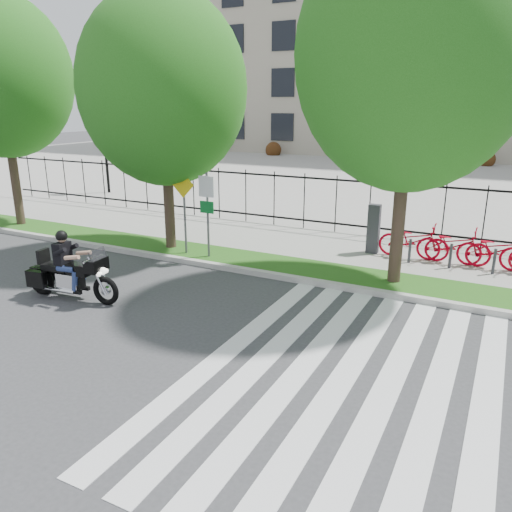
% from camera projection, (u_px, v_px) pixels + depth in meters
% --- Properties ---
extents(ground, '(120.00, 120.00, 0.00)m').
position_uv_depth(ground, '(140.00, 327.00, 10.55)').
color(ground, '#363638').
rests_on(ground, ground).
extents(curb, '(60.00, 0.20, 0.15)m').
position_uv_depth(curb, '(235.00, 269.00, 14.02)').
color(curb, '#ADABA3').
rests_on(curb, ground).
extents(grass_verge, '(60.00, 1.50, 0.15)m').
position_uv_depth(grass_verge, '(249.00, 261.00, 14.74)').
color(grass_verge, '#1B5014').
rests_on(grass_verge, ground).
extents(sidewalk, '(60.00, 3.50, 0.15)m').
position_uv_depth(sidewalk, '(284.00, 241.00, 16.87)').
color(sidewalk, gray).
rests_on(sidewalk, ground).
extents(plaza, '(80.00, 34.00, 0.10)m').
position_uv_depth(plaza, '(396.00, 177.00, 31.81)').
color(plaza, gray).
rests_on(plaza, ground).
extents(crosswalk_stripes, '(5.70, 8.00, 0.01)m').
position_uv_depth(crosswalk_stripes, '(365.00, 382.00, 8.44)').
color(crosswalk_stripes, silver).
rests_on(crosswalk_stripes, ground).
extents(iron_fence, '(30.00, 0.06, 2.00)m').
position_uv_depth(iron_fence, '(304.00, 201.00, 18.04)').
color(iron_fence, black).
rests_on(iron_fence, sidewalk).
extents(office_building, '(60.00, 21.90, 20.15)m').
position_uv_depth(office_building, '(452.00, 42.00, 45.86)').
color(office_building, '#9F9280').
rests_on(office_building, ground).
extents(lamp_post_left, '(1.06, 0.70, 4.25)m').
position_uv_depth(lamp_post_left, '(104.00, 131.00, 25.06)').
color(lamp_post_left, black).
rests_on(lamp_post_left, ground).
extents(street_tree_0, '(4.92, 4.92, 8.13)m').
position_uv_depth(street_tree_0, '(1.00, 76.00, 17.47)').
color(street_tree_0, '#33241C').
rests_on(street_tree_0, grass_verge).
extents(street_tree_1, '(4.93, 4.93, 7.65)m').
position_uv_depth(street_tree_1, '(163.00, 88.00, 14.55)').
color(street_tree_1, '#33241C').
rests_on(street_tree_1, grass_verge).
extents(street_tree_2, '(5.41, 5.41, 8.55)m').
position_uv_depth(street_tree_2, '(413.00, 55.00, 11.29)').
color(street_tree_2, '#33241C').
rests_on(street_tree_2, grass_verge).
extents(sign_pole_regulatory, '(0.50, 0.09, 2.50)m').
position_uv_depth(sign_pole_regulatory, '(207.00, 204.00, 14.45)').
color(sign_pole_regulatory, '#59595B').
rests_on(sign_pole_regulatory, grass_verge).
extents(sign_pole_warning, '(0.78, 0.09, 2.49)m').
position_uv_depth(sign_pole_warning, '(184.00, 202.00, 14.81)').
color(sign_pole_warning, '#59595B').
rests_on(sign_pole_warning, grass_verge).
extents(motorcycle_rider, '(2.64, 0.85, 2.04)m').
position_uv_depth(motorcycle_rider, '(71.00, 272.00, 11.89)').
color(motorcycle_rider, black).
rests_on(motorcycle_rider, ground).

